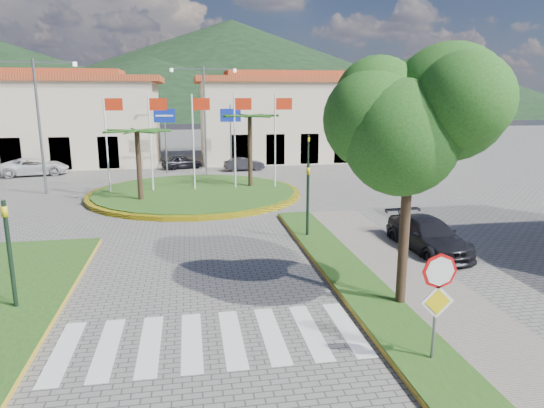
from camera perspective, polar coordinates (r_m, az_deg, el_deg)
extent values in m
cube|color=gray|center=(12.50, 22.87, -16.29)|extent=(4.00, 28.00, 0.15)
cube|color=#254C15|center=(11.94, 17.78, -17.23)|extent=(1.60, 28.00, 0.18)
cube|color=silver|center=(12.56, -7.54, -15.53)|extent=(8.00, 3.00, 0.01)
cylinder|color=yellow|center=(29.65, -9.03, 1.25)|extent=(12.70, 12.70, 0.24)
cylinder|color=#254C15|center=(29.65, -9.03, 1.30)|extent=(12.00, 12.00, 0.30)
cylinder|color=black|center=(27.49, -15.37, 4.09)|extent=(0.28, 0.28, 4.05)
cylinder|color=black|center=(30.53, -2.59, 5.94)|extent=(0.28, 0.28, 4.68)
cylinder|color=silver|center=(30.09, -18.85, 6.44)|extent=(0.10, 0.10, 6.00)
cube|color=#B9240B|center=(29.87, -18.13, 11.07)|extent=(1.00, 0.03, 0.70)
cylinder|color=silver|center=(29.80, -14.08, 6.69)|extent=(0.10, 0.10, 6.00)
cube|color=#B9240B|center=(29.63, -13.25, 11.35)|extent=(1.00, 0.03, 0.70)
cylinder|color=silver|center=(29.72, -9.24, 6.89)|extent=(0.10, 0.10, 6.00)
cube|color=#B9240B|center=(29.60, -8.32, 11.55)|extent=(1.00, 0.03, 0.70)
cylinder|color=silver|center=(29.85, -4.40, 7.04)|extent=(0.10, 0.10, 6.00)
cube|color=#B9240B|center=(29.77, -3.40, 11.66)|extent=(1.00, 0.03, 0.70)
cylinder|color=silver|center=(30.19, 0.36, 7.14)|extent=(0.10, 0.10, 6.00)
cube|color=#B9240B|center=(30.16, 1.42, 11.69)|extent=(1.00, 0.03, 0.70)
cylinder|color=slate|center=(11.46, 18.63, -12.10)|extent=(0.07, 0.07, 2.50)
cylinder|color=red|center=(11.05, 19.12, -7.47)|extent=(0.80, 0.03, 0.80)
cube|color=yellow|center=(11.29, 18.89, -10.83)|extent=(0.78, 0.03, 0.78)
cylinder|color=black|center=(13.91, 15.29, -3.31)|extent=(0.28, 0.28, 4.40)
ellipsoid|color=#1A4913|center=(13.42, 16.04, 9.11)|extent=(3.60, 3.60, 3.20)
cylinder|color=black|center=(15.07, -28.42, -5.57)|extent=(0.12, 0.12, 3.20)
imported|color=gold|center=(14.81, -28.82, -1.89)|extent=(0.15, 0.18, 0.90)
cylinder|color=black|center=(20.14, 4.23, 0.26)|extent=(0.12, 0.12, 3.20)
imported|color=gold|center=(19.95, 4.27, 3.07)|extent=(0.15, 0.18, 0.90)
cylinder|color=black|center=(34.38, 4.28, 5.43)|extent=(0.12, 0.12, 3.20)
imported|color=gold|center=(34.27, 4.30, 7.09)|extent=(0.18, 0.15, 0.90)
cylinder|color=slate|center=(38.26, -12.41, 7.42)|extent=(0.12, 0.12, 5.20)
cube|color=#0E259E|center=(38.09, -12.54, 10.11)|extent=(1.60, 0.05, 1.00)
cylinder|color=slate|center=(38.37, -4.87, 7.68)|extent=(0.12, 0.12, 5.20)
cube|color=#0E259E|center=(38.19, -4.91, 10.36)|extent=(1.60, 0.05, 1.00)
cylinder|color=slate|center=(37.15, -7.89, 9.61)|extent=(0.16, 0.16, 8.00)
cube|color=slate|center=(37.13, -9.99, 15.41)|extent=(2.40, 0.08, 0.08)
cube|color=slate|center=(37.21, -6.16, 15.51)|extent=(2.40, 0.08, 0.08)
cylinder|color=slate|center=(32.33, -25.66, 8.05)|extent=(0.16, 0.16, 8.00)
cube|color=slate|center=(32.67, -28.40, 14.52)|extent=(2.40, 0.08, 0.08)
cube|color=slate|center=(32.02, -24.19, 14.98)|extent=(2.40, 0.08, 0.08)
cube|color=beige|center=(47.18, -26.97, 8.39)|extent=(22.00, 9.00, 7.00)
cube|color=maroon|center=(47.13, -27.44, 12.93)|extent=(23.32, 9.54, 0.50)
cube|color=maroon|center=(47.15, -27.50, 13.53)|extent=(16.50, 4.95, 0.60)
cube|color=beige|center=(46.30, 3.12, 9.68)|extent=(18.00, 9.00, 7.00)
cube|color=maroon|center=(46.26, 3.17, 14.32)|extent=(19.08, 9.54, 0.50)
cube|color=maroon|center=(46.28, 3.18, 14.94)|extent=(13.50, 4.95, 0.60)
cone|color=black|center=(168.02, -4.74, 15.75)|extent=(180.00, 180.00, 30.00)
cone|color=black|center=(158.55, 16.99, 13.27)|extent=(120.00, 120.00, 18.00)
cone|color=black|center=(137.44, -14.22, 13.19)|extent=(110.00, 110.00, 16.00)
imported|color=silver|center=(40.73, -26.14, 3.97)|extent=(5.13, 3.19, 1.32)
imported|color=black|center=(40.65, -10.53, 4.90)|extent=(3.53, 2.34, 1.12)
imported|color=black|center=(39.06, -3.29, 4.73)|extent=(3.32, 1.64, 1.05)
imported|color=black|center=(19.65, 17.87, -3.53)|extent=(2.07, 4.55, 1.29)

